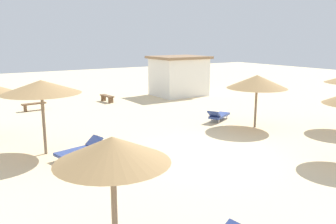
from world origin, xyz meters
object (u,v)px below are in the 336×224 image
object	(u,v)px
lounger_2	(219,115)
beach_cabana	(179,76)
parasol_5	(41,87)
parasol_2	(257,82)
bench_1	(107,97)
lounger_5	(80,150)
bench_0	(34,105)
parasol_0	(112,150)

from	to	relation	value
lounger_2	beach_cabana	bearing A→B (deg)	69.72
parasol_5	parasol_2	bearing A→B (deg)	-8.03
parasol_2	bench_1	xyz separation A→B (m)	(-3.60, 11.15, -2.06)
bench_1	beach_cabana	size ratio (longest dim) A/B	0.36
lounger_2	lounger_5	bearing A→B (deg)	-167.89
parasol_5	beach_cabana	world-z (taller)	beach_cabana
lounger_5	beach_cabana	size ratio (longest dim) A/B	0.47
lounger_5	bench_0	size ratio (longest dim) A/B	1.30
parasol_0	beach_cabana	bearing A→B (deg)	52.52
parasol_2	bench_0	size ratio (longest dim) A/B	2.04
parasol_0	lounger_5	world-z (taller)	parasol_0
beach_cabana	parasol_2	bearing A→B (deg)	-103.34
parasol_5	bench_0	xyz separation A→B (m)	(1.57, 9.32, -2.38)
lounger_5	beach_cabana	distance (m)	16.04
parasol_0	lounger_5	size ratio (longest dim) A/B	1.42
beach_cabana	bench_1	bearing A→B (deg)	177.97
parasol_0	lounger_2	xyz separation A→B (m)	(10.40, 9.01, -2.23)
bench_0	lounger_2	bearing A→B (deg)	-46.63
parasol_2	bench_1	distance (m)	11.90
lounger_5	beach_cabana	xyz separation A→B (m)	(11.93, 10.65, 1.29)
parasol_0	bench_0	size ratio (longest dim) A/B	1.84
parasol_5	beach_cabana	size ratio (longest dim) A/B	0.73
parasol_2	lounger_2	world-z (taller)	parasol_2
parasol_2	bench_1	bearing A→B (deg)	107.87
lounger_2	lounger_5	distance (m)	8.88
bench_1	parasol_5	bearing A→B (deg)	-124.98
bench_0	beach_cabana	distance (m)	11.47
lounger_5	bench_1	distance (m)	12.29
parasol_2	lounger_5	xyz separation A→B (m)	(-9.34, 0.29, -2.09)
parasol_5	parasol_0	bearing A→B (deg)	-94.62
lounger_2	parasol_5	bearing A→B (deg)	-175.96
lounger_2	beach_cabana	distance (m)	9.45
lounger_2	beach_cabana	world-z (taller)	beach_cabana
lounger_5	parasol_2	bearing A→B (deg)	-1.76
parasol_0	lounger_2	distance (m)	13.94
parasol_0	beach_cabana	distance (m)	22.44
bench_1	beach_cabana	world-z (taller)	beach_cabana
parasol_5	lounger_5	world-z (taller)	parasol_5
parasol_5	bench_1	distance (m)	12.06
parasol_5	bench_0	bearing A→B (deg)	80.46
bench_0	bench_1	distance (m)	5.23
parasol_5	bench_1	world-z (taller)	parasol_5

